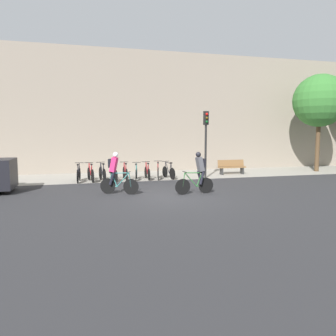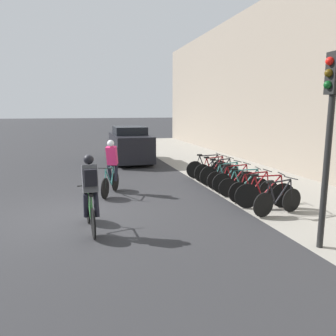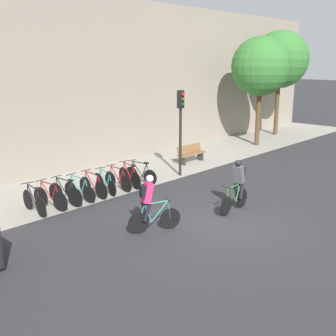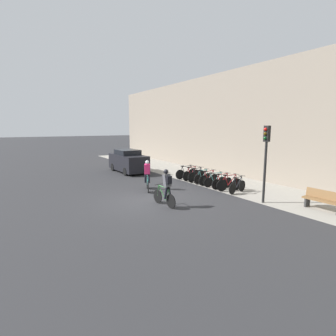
{
  "view_description": "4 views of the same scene",
  "coord_description": "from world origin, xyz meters",
  "px_view_note": "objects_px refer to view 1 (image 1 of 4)",
  "views": [
    {
      "loc": [
        -3.44,
        -12.48,
        2.56
      ],
      "look_at": [
        0.68,
        3.21,
        0.81
      ],
      "focal_mm": 35.0,
      "sensor_mm": 36.0,
      "label": 1
    },
    {
      "loc": [
        8.45,
        0.2,
        2.73
      ],
      "look_at": [
        -1.59,
        2.96,
        0.86
      ],
      "focal_mm": 35.0,
      "sensor_mm": 36.0,
      "label": 2
    },
    {
      "loc": [
        -10.33,
        -7.24,
        5.0
      ],
      "look_at": [
        -0.04,
        2.41,
        1.38
      ],
      "focal_mm": 45.0,
      "sensor_mm": 36.0,
      "label": 3
    },
    {
      "loc": [
        11.33,
        -5.89,
        3.69
      ],
      "look_at": [
        -0.56,
        1.66,
        1.48
      ],
      "focal_mm": 28.0,
      "sensor_mm": 36.0,
      "label": 4
    }
  ],
  "objects_px": {
    "parked_bike_0": "(79,174)",
    "parked_bike_5": "(136,173)",
    "parked_bike_2": "(102,173)",
    "parked_bike_3": "(114,173)",
    "parked_bike_6": "(147,172)",
    "traffic_light_pole": "(206,132)",
    "parked_bike_8": "(169,172)",
    "parked_bike_1": "(91,174)",
    "cyclist_grey": "(198,171)",
    "bench": "(232,167)",
    "parked_bike_4": "(125,173)",
    "parked_bike_7": "(158,172)"
  },
  "relations": [
    {
      "from": "parked_bike_3",
      "to": "parked_bike_8",
      "type": "relative_size",
      "value": 1.0
    },
    {
      "from": "cyclist_grey",
      "to": "parked_bike_1",
      "type": "distance_m",
      "value": 6.45
    },
    {
      "from": "parked_bike_1",
      "to": "parked_bike_3",
      "type": "bearing_deg",
      "value": -0.04
    },
    {
      "from": "parked_bike_0",
      "to": "parked_bike_5",
      "type": "relative_size",
      "value": 1.08
    },
    {
      "from": "parked_bike_2",
      "to": "parked_bike_6",
      "type": "bearing_deg",
      "value": -0.02
    },
    {
      "from": "parked_bike_2",
      "to": "traffic_light_pole",
      "type": "xyz_separation_m",
      "value": [
        5.72,
        -0.4,
        2.18
      ]
    },
    {
      "from": "parked_bike_6",
      "to": "cyclist_grey",
      "type": "bearing_deg",
      "value": -75.21
    },
    {
      "from": "parked_bike_4",
      "to": "parked_bike_8",
      "type": "bearing_deg",
      "value": -0.01
    },
    {
      "from": "parked_bike_1",
      "to": "parked_bike_7",
      "type": "height_order",
      "value": "parked_bike_7"
    },
    {
      "from": "cyclist_grey",
      "to": "parked_bike_6",
      "type": "relative_size",
      "value": 1.09
    },
    {
      "from": "parked_bike_1",
      "to": "parked_bike_7",
      "type": "bearing_deg",
      "value": -0.0
    },
    {
      "from": "bench",
      "to": "cyclist_grey",
      "type": "bearing_deg",
      "value": -126.94
    },
    {
      "from": "parked_bike_5",
      "to": "traffic_light_pole",
      "type": "distance_m",
      "value": 4.49
    },
    {
      "from": "parked_bike_0",
      "to": "parked_bike_5",
      "type": "bearing_deg",
      "value": -0.02
    },
    {
      "from": "parked_bike_0",
      "to": "parked_bike_2",
      "type": "height_order",
      "value": "parked_bike_2"
    },
    {
      "from": "parked_bike_2",
      "to": "parked_bike_8",
      "type": "relative_size",
      "value": 1.05
    },
    {
      "from": "parked_bike_3",
      "to": "bench",
      "type": "distance_m",
      "value": 7.38
    },
    {
      "from": "parked_bike_1",
      "to": "parked_bike_8",
      "type": "bearing_deg",
      "value": -0.01
    },
    {
      "from": "parked_bike_7",
      "to": "traffic_light_pole",
      "type": "distance_m",
      "value": 3.47
    },
    {
      "from": "parked_bike_1",
      "to": "parked_bike_7",
      "type": "xyz_separation_m",
      "value": [
        3.66,
        -0.0,
        0.0
      ]
    },
    {
      "from": "parked_bike_0",
      "to": "parked_bike_7",
      "type": "distance_m",
      "value": 4.27
    },
    {
      "from": "parked_bike_5",
      "to": "parked_bike_7",
      "type": "height_order",
      "value": "parked_bike_7"
    },
    {
      "from": "parked_bike_3",
      "to": "parked_bike_6",
      "type": "xyz_separation_m",
      "value": [
        1.83,
        0.0,
        0.0
      ]
    },
    {
      "from": "cyclist_grey",
      "to": "bench",
      "type": "height_order",
      "value": "cyclist_grey"
    },
    {
      "from": "parked_bike_1",
      "to": "parked_bike_0",
      "type": "bearing_deg",
      "value": -179.95
    },
    {
      "from": "parked_bike_1",
      "to": "bench",
      "type": "xyz_separation_m",
      "value": [
        8.55,
        0.86,
        0.06
      ]
    },
    {
      "from": "parked_bike_3",
      "to": "bench",
      "type": "bearing_deg",
      "value": 6.74
    },
    {
      "from": "cyclist_grey",
      "to": "parked_bike_2",
      "type": "relative_size",
      "value": 1.05
    },
    {
      "from": "parked_bike_1",
      "to": "traffic_light_pole",
      "type": "xyz_separation_m",
      "value": [
        6.33,
        -0.4,
        2.19
      ]
    },
    {
      "from": "parked_bike_3",
      "to": "parked_bike_2",
      "type": "bearing_deg",
      "value": 179.9
    },
    {
      "from": "parked_bike_4",
      "to": "parked_bike_6",
      "type": "bearing_deg",
      "value": -0.03
    },
    {
      "from": "parked_bike_5",
      "to": "parked_bike_6",
      "type": "xyz_separation_m",
      "value": [
        0.61,
        0.0,
        0.01
      ]
    },
    {
      "from": "cyclist_grey",
      "to": "parked_bike_1",
      "type": "xyz_separation_m",
      "value": [
        -4.31,
        4.77,
        -0.54
      ]
    },
    {
      "from": "cyclist_grey",
      "to": "parked_bike_3",
      "type": "height_order",
      "value": "cyclist_grey"
    },
    {
      "from": "parked_bike_5",
      "to": "parked_bike_8",
      "type": "relative_size",
      "value": 0.99
    },
    {
      "from": "cyclist_grey",
      "to": "parked_bike_5",
      "type": "distance_m",
      "value": 5.15
    },
    {
      "from": "parked_bike_3",
      "to": "parked_bike_5",
      "type": "bearing_deg",
      "value": -0.04
    },
    {
      "from": "parked_bike_2",
      "to": "traffic_light_pole",
      "type": "relative_size",
      "value": 0.45
    },
    {
      "from": "parked_bike_2",
      "to": "parked_bike_6",
      "type": "xyz_separation_m",
      "value": [
        2.44,
        -0.0,
        -0.02
      ]
    },
    {
      "from": "parked_bike_2",
      "to": "parked_bike_4",
      "type": "distance_m",
      "value": 1.22
    },
    {
      "from": "parked_bike_8",
      "to": "parked_bike_1",
      "type": "bearing_deg",
      "value": 179.99
    },
    {
      "from": "parked_bike_0",
      "to": "parked_bike_7",
      "type": "relative_size",
      "value": 1.02
    },
    {
      "from": "parked_bike_0",
      "to": "traffic_light_pole",
      "type": "bearing_deg",
      "value": -3.29
    },
    {
      "from": "cyclist_grey",
      "to": "parked_bike_0",
      "type": "xyz_separation_m",
      "value": [
        -4.92,
        4.77,
        -0.54
      ]
    },
    {
      "from": "cyclist_grey",
      "to": "parked_bike_1",
      "type": "relative_size",
      "value": 1.06
    },
    {
      "from": "cyclist_grey",
      "to": "bench",
      "type": "relative_size",
      "value": 1.02
    },
    {
      "from": "parked_bike_2",
      "to": "parked_bike_3",
      "type": "xyz_separation_m",
      "value": [
        0.61,
        -0.0,
        -0.03
      ]
    },
    {
      "from": "parked_bike_0",
      "to": "parked_bike_3",
      "type": "distance_m",
      "value": 1.83
    },
    {
      "from": "parked_bike_4",
      "to": "parked_bike_8",
      "type": "height_order",
      "value": "parked_bike_4"
    },
    {
      "from": "parked_bike_5",
      "to": "parked_bike_8",
      "type": "xyz_separation_m",
      "value": [
        1.83,
        0.0,
        0.01
      ]
    }
  ]
}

